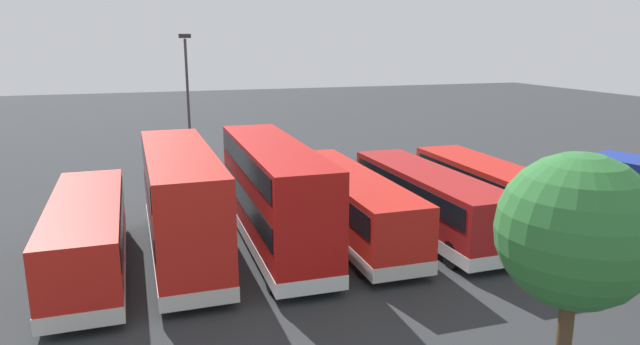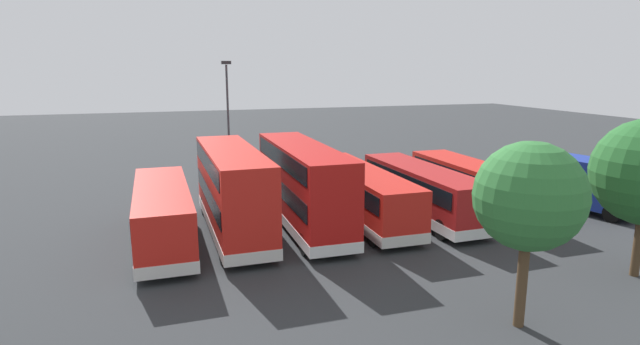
% 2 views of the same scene
% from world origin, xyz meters
% --- Properties ---
extents(ground_plane, '(140.00, 140.00, 0.00)m').
position_xyz_m(ground_plane, '(0.00, 0.00, 0.00)').
color(ground_plane, '#2D3033').
extents(bus_single_deck_near_end, '(2.65, 10.26, 2.95)m').
position_xyz_m(bus_single_deck_near_end, '(-9.00, 10.14, 1.62)').
color(bus_single_deck_near_end, red).
rests_on(bus_single_deck_near_end, ground).
extents(bus_single_deck_second, '(2.82, 10.96, 2.95)m').
position_xyz_m(bus_single_deck_second, '(-5.45, 10.62, 1.62)').
color(bus_single_deck_second, '#A51919').
rests_on(bus_single_deck_second, ground).
extents(bus_single_deck_third, '(2.63, 11.79, 2.95)m').
position_xyz_m(bus_single_deck_third, '(-1.82, 9.97, 1.62)').
color(bus_single_deck_third, red).
rests_on(bus_single_deck_third, ground).
extents(bus_double_decker_fourth, '(2.68, 11.69, 4.55)m').
position_xyz_m(bus_double_decker_fourth, '(1.71, 10.20, 2.45)').
color(bus_double_decker_fourth, '#B71411').
rests_on(bus_double_decker_fourth, ground).
extents(bus_double_decker_fifth, '(2.74, 11.11, 4.55)m').
position_xyz_m(bus_double_decker_fifth, '(5.59, 10.31, 2.45)').
color(bus_double_decker_fifth, red).
rests_on(bus_double_decker_fifth, ground).
extents(bus_single_deck_sixth, '(2.71, 10.50, 2.95)m').
position_xyz_m(bus_single_deck_sixth, '(9.16, 10.96, 1.62)').
color(bus_single_deck_sixth, red).
rests_on(bus_single_deck_sixth, ground).
extents(box_truck_blue, '(4.31, 7.89, 3.20)m').
position_xyz_m(box_truck_blue, '(-15.72, 12.18, 1.71)').
color(box_truck_blue, navy).
rests_on(box_truck_blue, ground).
extents(car_hatchback_silver, '(4.16, 4.64, 1.43)m').
position_xyz_m(car_hatchback_silver, '(0.18, -3.84, 0.70)').
color(car_hatchback_silver, '#A5D14C').
rests_on(car_hatchback_silver, ground).
extents(lamp_post_tall, '(0.70, 0.30, 9.17)m').
position_xyz_m(lamp_post_tall, '(4.10, -1.71, 5.28)').
color(lamp_post_tall, '#38383D').
rests_on(lamp_post_tall, ground).
extents(waste_bin_yellow, '(0.60, 0.60, 0.95)m').
position_xyz_m(waste_bin_yellow, '(-6.91, -0.03, 0.47)').
color(waste_bin_yellow, yellow).
rests_on(waste_bin_yellow, ground).
extents(tree_leftmost, '(3.62, 3.62, 6.40)m').
position_xyz_m(tree_leftmost, '(-2.28, 23.20, 4.57)').
color(tree_leftmost, '#4C3823').
rests_on(tree_leftmost, ground).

